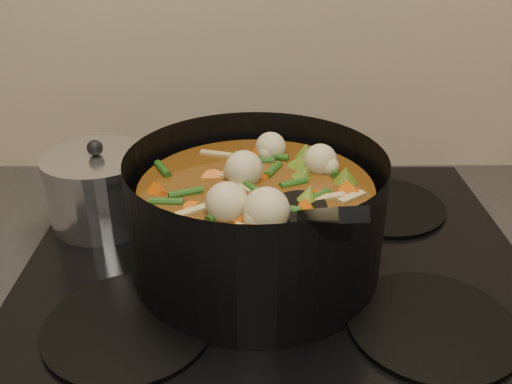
{
  "coord_description": "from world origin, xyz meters",
  "views": [
    {
      "loc": [
        -0.03,
        1.33,
        1.34
      ],
      "look_at": [
        -0.03,
        1.91,
        1.03
      ],
      "focal_mm": 40.0,
      "sensor_mm": 36.0,
      "label": 1
    }
  ],
  "objects": [
    {
      "name": "saucepan",
      "position": [
        -0.24,
        2.03,
        0.98
      ],
      "size": [
        0.15,
        0.15,
        0.12
      ],
      "rotation": [
        0.0,
        0.0,
        0.43
      ],
      "color": "silver",
      "rests_on": "stovetop"
    },
    {
      "name": "stockpot",
      "position": [
        -0.02,
        1.91,
        1.0
      ],
      "size": [
        0.33,
        0.41,
        0.22
      ],
      "rotation": [
        0.0,
        0.0,
        -0.12
      ],
      "color": "black",
      "rests_on": "stovetop"
    },
    {
      "name": "stovetop",
      "position": [
        0.0,
        1.93,
        0.92
      ],
      "size": [
        0.62,
        0.54,
        0.03
      ],
      "color": "black",
      "rests_on": "counter"
    }
  ]
}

